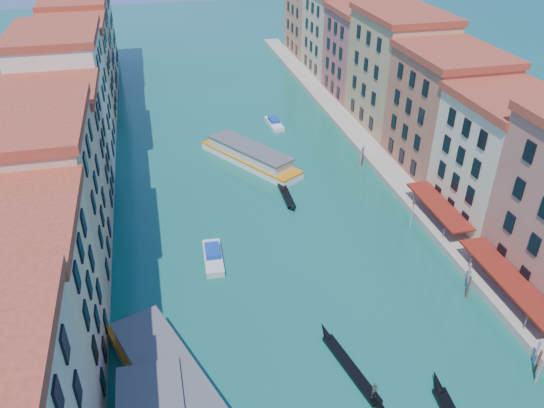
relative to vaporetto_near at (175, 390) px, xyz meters
The scene contains 11 objects.
left_bank_palazzos 48.47m from the vaporetto_near, 104.55° to the left, with size 12.80×128.40×21.00m.
right_bank_palazzos 64.59m from the vaporetto_near, 46.61° to the left, with size 12.80×128.40×21.00m.
quay 58.86m from the vaporetto_near, 52.29° to the left, with size 4.00×140.00×1.00m, color gray.
restaurant_awnings 36.51m from the vaporetto_near, ahead, with size 3.20×44.55×3.12m.
mooring_poles_right 34.68m from the vaporetto_near, 17.37° to the left, with size 1.44×54.24×3.20m.
vaporetto_near is the anchor object (origin of this frame).
vaporetto_far 46.78m from the vaporetto_near, 70.61° to the left, with size 14.06×19.09×2.92m.
gondola_fore 16.39m from the vaporetto_near, ahead, with size 3.23×11.60×2.33m.
gondola_far 38.58m from the vaporetto_near, 61.22° to the left, with size 1.40×12.57×1.78m.
motorboat_mid 20.67m from the vaporetto_near, 72.95° to the left, with size 2.52×6.97×1.42m.
motorboat_far 62.73m from the vaporetto_near, 68.50° to the left, with size 2.38×6.56×1.34m.
Camera 1 is at (-12.83, -13.63, 39.62)m, focal length 35.00 mm.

